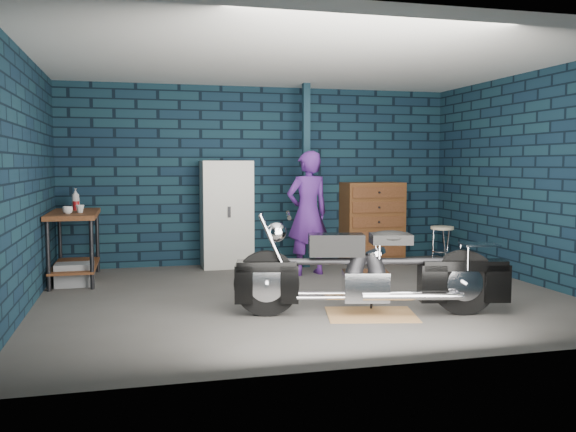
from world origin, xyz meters
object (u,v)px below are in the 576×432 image
motorcycle (372,264)px  shop_stool (442,247)px  workbench (75,246)px  locker (227,214)px  tool_chest (372,222)px  person (308,213)px  storage_bin (75,274)px

motorcycle → shop_stool: (2.07, 2.38, -0.21)m
workbench → locker: 2.20m
workbench → locker: locker is taller
workbench → tool_chest: (4.40, 0.59, 0.17)m
shop_stool → workbench: bearing=177.1°
motorcycle → person: bearing=102.8°
person → storage_bin: bearing=-10.3°
workbench → person: (3.08, -0.30, 0.40)m
motorcycle → storage_bin: (-3.06, 2.31, -0.38)m
motorcycle → tool_chest: tool_chest is taller
motorcycle → storage_bin: size_ratio=5.14×
motorcycle → storage_bin: motorcycle is taller
workbench → shop_stool: workbench is taller
workbench → person: bearing=-5.6°
motorcycle → storage_bin: 3.85m
workbench → shop_stool: size_ratio=2.29×
person → locker: bearing=-53.1°
storage_bin → locker: 2.36m
person → workbench: bearing=-16.6°
person → storage_bin: person is taller
storage_bin → locker: size_ratio=0.29×
workbench → motorcycle: 4.06m
workbench → locker: bearing=15.8°
person → storage_bin: size_ratio=3.72×
shop_stool → person: bearing=-178.9°
person → storage_bin: (-3.06, -0.04, -0.71)m
motorcycle → tool_chest: size_ratio=1.90×
tool_chest → shop_stool: size_ratio=2.03×
motorcycle → locker: locker is taller
tool_chest → motorcycle: bearing=-112.2°
motorcycle → tool_chest: 3.50m
shop_stool → tool_chest: bearing=131.3°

